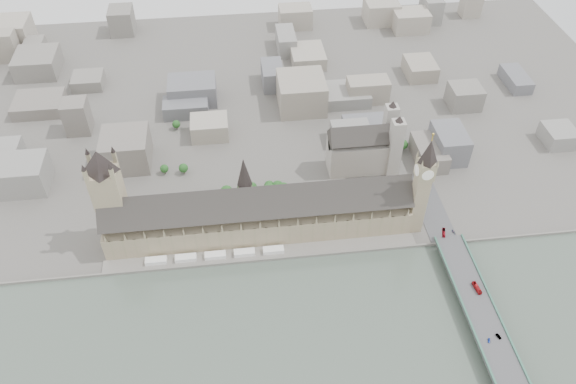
{
  "coord_description": "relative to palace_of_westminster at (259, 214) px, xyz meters",
  "views": [
    {
      "loc": [
        -14.84,
        -322.28,
        373.2
      ],
      "look_at": [
        27.16,
        30.75,
        35.56
      ],
      "focal_mm": 35.0,
      "sensor_mm": 36.0,
      "label": 1
    }
  ],
  "objects": [
    {
      "name": "terrace_tents",
      "position": [
        -40.0,
        -26.7,
        -18.71
      ],
      "size": [
        118.0,
        7.0,
        4.0
      ],
      "color": "white",
      "rests_on": "river_terrace"
    },
    {
      "name": "river_terrace",
      "position": [
        0.0,
        -27.2,
        -21.71
      ],
      "size": [
        270.0,
        15.0,
        2.0
      ],
      "primitive_type": "cube",
      "color": "slate",
      "rests_on": "ground"
    },
    {
      "name": "westminster_bridge",
      "position": [
        162.0,
        -107.2,
        -17.58
      ],
      "size": [
        25.0,
        325.0,
        10.25
      ],
      "primitive_type": "cube",
      "color": "#474749",
      "rests_on": "ground"
    },
    {
      "name": "westminster_abbey",
      "position": [
        110.92,
        75.3,
        2.38
      ],
      "size": [
        68.0,
        36.0,
        64.0
      ],
      "color": "gray",
      "rests_on": "ground"
    },
    {
      "name": "palace_of_westminster",
      "position": [
        0.0,
        0.0,
        0.0
      ],
      "size": [
        265.0,
        40.73,
        55.44
      ],
      "color": "#9A8D68",
      "rests_on": "ground"
    },
    {
      "name": "red_bus_south",
      "position": [
        165.91,
        -91.56,
        -10.78
      ],
      "size": [
        4.33,
        12.27,
        3.34
      ],
      "primitive_type": "imported",
      "rotation": [
        0.0,
        0.0,
        0.13
      ],
      "color": "#A91518",
      "rests_on": "westminster_bridge"
    },
    {
      "name": "red_bus_north",
      "position": [
        158.77,
        -30.88,
        -11.04
      ],
      "size": [
        5.24,
        10.38,
        2.82
      ],
      "primitive_type": "imported",
      "rotation": [
        0.0,
        0.0,
        -0.3
      ],
      "color": "maroon",
      "rests_on": "westminster_bridge"
    },
    {
      "name": "car_blue",
      "position": [
        158.17,
        -137.82,
        -11.8
      ],
      "size": [
        3.0,
        4.16,
        1.32
      ],
      "primitive_type": "imported",
      "rotation": [
        0.0,
        0.0,
        -0.42
      ],
      "color": "#1A38AD",
      "rests_on": "westminster_bridge"
    },
    {
      "name": "central_tower",
      "position": [
        -10.0,
        6.3,
        35.21
      ],
      "size": [
        13.0,
        13.0,
        48.0
      ],
      "color": "tan",
      "rests_on": "ground"
    },
    {
      "name": "city_skyline_inland",
      "position": [
        0.0,
        225.3,
        -3.71
      ],
      "size": [
        720.0,
        360.0,
        38.0
      ],
      "primitive_type": null,
      "color": "gray",
      "rests_on": "ground"
    },
    {
      "name": "park_trees",
      "position": [
        -10.0,
        40.3,
        -15.21
      ],
      "size": [
        110.0,
        30.0,
        15.0
      ],
      "primitive_type": null,
      "color": "#1B4719",
      "rests_on": "ground"
    },
    {
      "name": "ground",
      "position": [
        0.0,
        -19.7,
        -22.71
      ],
      "size": [
        900.0,
        900.0,
        0.0
      ],
      "primitive_type": "plane",
      "color": "#595651",
      "rests_on": "ground"
    },
    {
      "name": "victoria_tower",
      "position": [
        -122.0,
        6.3,
        32.5
      ],
      "size": [
        30.0,
        30.0,
        100.0
      ],
      "color": "#9A8D68",
      "rests_on": "ground"
    },
    {
      "name": "car_approach",
      "position": [
        167.8,
        -30.8,
        -11.73
      ],
      "size": [
        3.18,
        5.34,
        1.45
      ],
      "primitive_type": "imported",
      "rotation": [
        0.0,
        0.0,
        0.24
      ],
      "color": "gray",
      "rests_on": "westminster_bridge"
    },
    {
      "name": "embankment_wall",
      "position": [
        0.0,
        -34.7,
        -21.21
      ],
      "size": [
        600.0,
        1.5,
        3.0
      ],
      "primitive_type": "cube",
      "color": "slate",
      "rests_on": "ground"
    },
    {
      "name": "elizabeth_tower",
      "position": [
        138.0,
        -11.7,
        35.38
      ],
      "size": [
        17.0,
        17.0,
        107.5
      ],
      "color": "#9A8D68",
      "rests_on": "ground"
    },
    {
      "name": "car_silver",
      "position": [
        166.3,
        -135.39,
        -11.65
      ],
      "size": [
        3.35,
        5.15,
        1.6
      ],
      "primitive_type": "imported",
      "rotation": [
        0.0,
        0.0,
        0.37
      ],
      "color": "gray",
      "rests_on": "westminster_bridge"
    },
    {
      "name": "bridge_parapets",
      "position": [
        162.0,
        -151.7,
        -11.88
      ],
      "size": [
        25.0,
        235.0,
        1.15
      ],
      "primitive_type": null,
      "color": "#3A6956",
      "rests_on": "westminster_bridge"
    }
  ]
}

